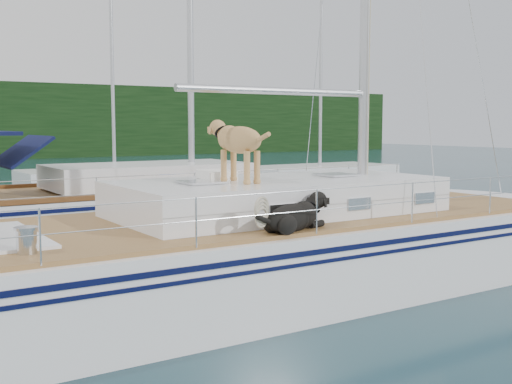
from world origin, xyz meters
TOP-DOWN VIEW (x-y plane):
  - ground at (0.00, 0.00)m, footprint 120.00×120.00m
  - main_sailboat at (0.09, -0.01)m, footprint 12.00×3.81m
  - neighbor_sailboat at (0.16, 6.26)m, footprint 11.00×3.50m
  - bg_boat_center at (4.00, 16.00)m, footprint 7.20×3.00m
  - bg_boat_east at (12.00, 13.00)m, footprint 6.40×3.00m

SIDE VIEW (x-z plane):
  - ground at x=0.00m, z-range 0.00..0.00m
  - bg_boat_center at x=4.00m, z-range -5.37..6.28m
  - bg_boat_east at x=12.00m, z-range -5.37..6.28m
  - neighbor_sailboat at x=0.16m, z-range -6.02..7.28m
  - main_sailboat at x=0.09m, z-range -6.33..7.68m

